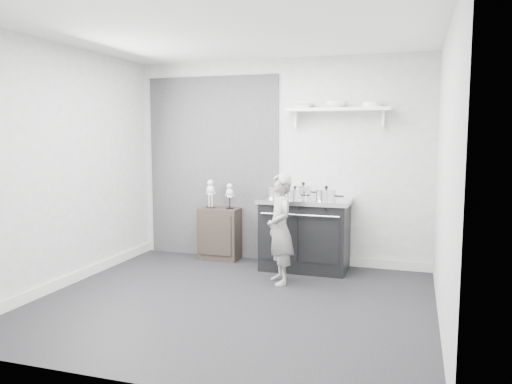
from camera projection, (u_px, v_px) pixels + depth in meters
ground at (232, 302)px, 5.12m from camera, size 4.00×4.00×0.00m
room_shell at (228, 141)px, 5.10m from camera, size 4.02×3.62×2.71m
wall_shelf at (338, 110)px, 6.23m from camera, size 1.30×0.26×0.24m
stove at (305, 234)px, 6.33m from camera, size 1.13×0.71×0.91m
side_cabinet at (220, 234)px, 6.84m from camera, size 0.54×0.32×0.71m
child at (280, 229)px, 5.70m from camera, size 0.50×0.55×1.27m
pot_front_left at (277, 192)px, 6.30m from camera, size 0.32×0.23×0.19m
pot_back_left at (303, 191)px, 6.38m from camera, size 0.32×0.24×0.20m
pot_front_right at (326, 195)px, 6.02m from camera, size 0.34×0.25×0.19m
pot_front_center at (295, 194)px, 6.16m from camera, size 0.29×0.20×0.17m
skeleton_full at (210, 192)px, 6.81m from camera, size 0.12×0.08×0.44m
skeleton_torso at (230, 194)px, 6.73m from camera, size 0.11×0.07×0.40m
bowl_large at (303, 106)px, 6.36m from camera, size 0.28×0.28×0.07m
bowl_small at (336, 105)px, 6.23m from camera, size 0.25×0.25×0.08m
plate_stack at (372, 105)px, 6.10m from camera, size 0.24×0.24×0.06m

